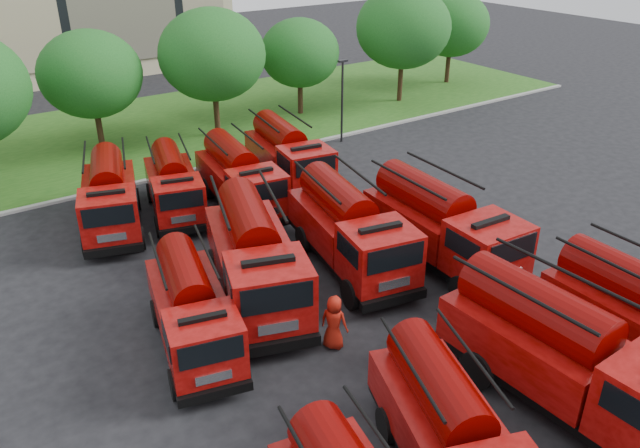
# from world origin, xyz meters

# --- Properties ---
(ground) EXTENTS (140.00, 140.00, 0.00)m
(ground) POSITION_xyz_m (0.00, 0.00, 0.00)
(ground) COLOR black
(ground) RESTS_ON ground
(lawn) EXTENTS (70.00, 16.00, 0.12)m
(lawn) POSITION_xyz_m (0.00, 26.00, 0.06)
(lawn) COLOR #1C4A13
(lawn) RESTS_ON ground
(curb) EXTENTS (70.00, 0.30, 0.14)m
(curb) POSITION_xyz_m (0.00, 17.90, 0.07)
(curb) COLOR gray
(curb) RESTS_ON ground
(tree_3) EXTENTS (5.88, 5.88, 7.19)m
(tree_3) POSITION_xyz_m (-1.00, 24.00, 4.68)
(tree_3) COLOR #382314
(tree_3) RESTS_ON ground
(tree_4) EXTENTS (6.55, 6.55, 8.01)m
(tree_4) POSITION_xyz_m (6.00, 22.50, 5.22)
(tree_4) COLOR #382314
(tree_4) RESTS_ON ground
(tree_5) EXTENTS (5.46, 5.46, 6.68)m
(tree_5) POSITION_xyz_m (13.00, 23.50, 4.35)
(tree_5) COLOR #382314
(tree_5) RESTS_ON ground
(tree_6) EXTENTS (6.89, 6.89, 8.42)m
(tree_6) POSITION_xyz_m (21.00, 22.00, 5.49)
(tree_6) COLOR #382314
(tree_6) RESTS_ON ground
(tree_7) EXTENTS (6.05, 6.05, 7.39)m
(tree_7) POSITION_xyz_m (28.00, 24.00, 4.82)
(tree_7) COLOR #382314
(tree_7) RESTS_ON ground
(lamp_post_1) EXTENTS (0.60, 0.25, 5.11)m
(lamp_post_1) POSITION_xyz_m (12.00, 17.20, 2.90)
(lamp_post_1) COLOR black
(lamp_post_1) RESTS_ON ground
(fire_truck_1) EXTENTS (4.36, 6.99, 3.02)m
(fire_truck_1) POSITION_xyz_m (-1.28, -5.47, 1.52)
(fire_truck_1) COLOR black
(fire_truck_1) RESTS_ON ground
(fire_truck_2) EXTENTS (3.10, 8.00, 3.61)m
(fire_truck_2) POSITION_xyz_m (3.35, -5.38, 1.81)
(fire_truck_2) COLOR black
(fire_truck_2) RESTS_ON ground
(fire_truck_4) EXTENTS (3.62, 6.73, 2.91)m
(fire_truck_4) POSITION_xyz_m (-4.31, 3.35, 1.47)
(fire_truck_4) COLOR black
(fire_truck_4) RESTS_ON ground
(fire_truck_5) EXTENTS (5.01, 8.27, 3.57)m
(fire_truck_5) POSITION_xyz_m (-1.21, 4.65, 1.79)
(fire_truck_5) COLOR black
(fire_truck_5) RESTS_ON ground
(fire_truck_6) EXTENTS (4.00, 7.88, 3.43)m
(fire_truck_6) POSITION_xyz_m (3.07, 4.58, 1.72)
(fire_truck_6) COLOR black
(fire_truck_6) RESTS_ON ground
(fire_truck_7) EXTENTS (3.16, 7.80, 3.48)m
(fire_truck_7) POSITION_xyz_m (6.28, 2.69, 1.75)
(fire_truck_7) COLOR black
(fire_truck_7) RESTS_ON ground
(fire_truck_8) EXTENTS (4.29, 7.25, 3.13)m
(fire_truck_8) POSITION_xyz_m (-3.73, 13.56, 1.57)
(fire_truck_8) COLOR black
(fire_truck_8) RESTS_ON ground
(fire_truck_9) EXTENTS (3.79, 6.71, 2.90)m
(fire_truck_9) POSITION_xyz_m (-0.73, 13.45, 1.46)
(fire_truck_9) COLOR black
(fire_truck_9) RESTS_ON ground
(fire_truck_10) EXTENTS (3.29, 7.21, 3.17)m
(fire_truck_10) POSITION_xyz_m (2.12, 12.13, 1.59)
(fire_truck_10) COLOR black
(fire_truck_10) RESTS_ON ground
(fire_truck_11) EXTENTS (3.51, 7.37, 3.22)m
(fire_truck_11) POSITION_xyz_m (5.67, 13.40, 1.62)
(fire_truck_11) COLOR black
(fire_truck_11) RESTS_ON ground
(firefighter_2) EXTENTS (0.73, 1.07, 1.68)m
(firefighter_2) POSITION_xyz_m (6.70, -4.85, 0.00)
(firefighter_2) COLOR maroon
(firefighter_2) RESTS_ON ground
(firefighter_3) EXTENTS (1.16, 0.76, 1.66)m
(firefighter_3) POSITION_xyz_m (6.00, -3.22, 0.00)
(firefighter_3) COLOR black
(firefighter_3) RESTS_ON ground
(firefighter_4) EXTENTS (1.04, 1.14, 1.95)m
(firefighter_4) POSITION_xyz_m (-0.51, 0.65, 0.00)
(firefighter_4) COLOR maroon
(firefighter_4) RESTS_ON ground
(firefighter_5) EXTENTS (1.74, 1.08, 1.74)m
(firefighter_5) POSITION_xyz_m (7.74, -0.23, 0.00)
(firefighter_5) COLOR maroon
(firefighter_5) RESTS_ON ground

